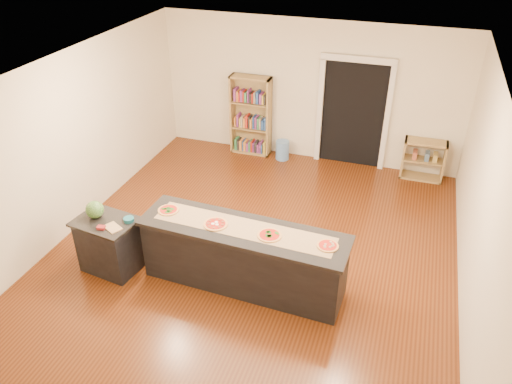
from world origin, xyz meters
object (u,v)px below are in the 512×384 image
(kitchen_island, at_px, (243,257))
(low_shelf, at_px, (423,160))
(waste_bin, at_px, (282,150))
(side_counter, at_px, (109,244))
(watermelon, at_px, (95,210))
(bookshelf, at_px, (251,116))

(kitchen_island, bearing_deg, low_shelf, 63.04)
(kitchen_island, distance_m, waste_bin, 3.92)
(side_counter, xyz_separation_m, low_shelf, (4.18, 4.23, -0.03))
(low_shelf, distance_m, watermelon, 6.06)
(waste_bin, bearing_deg, bookshelf, 172.69)
(side_counter, relative_size, watermelon, 3.38)
(side_counter, distance_m, waste_bin, 4.40)
(kitchen_island, relative_size, watermelon, 11.37)
(waste_bin, height_order, watermelon, watermelon)
(watermelon, bearing_deg, waste_bin, 69.01)
(bookshelf, xyz_separation_m, low_shelf, (3.48, -0.02, -0.44))
(bookshelf, height_order, watermelon, bookshelf)
(kitchen_island, bearing_deg, watermelon, -170.76)
(side_counter, distance_m, watermelon, 0.57)
(bookshelf, relative_size, waste_bin, 4.14)
(kitchen_island, distance_m, side_counter, 1.97)
(side_counter, distance_m, low_shelf, 5.95)
(watermelon, bearing_deg, kitchen_island, 6.72)
(kitchen_island, height_order, watermelon, watermelon)
(side_counter, relative_size, low_shelf, 1.09)
(watermelon, bearing_deg, bookshelf, 78.46)
(low_shelf, distance_m, waste_bin, 2.77)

